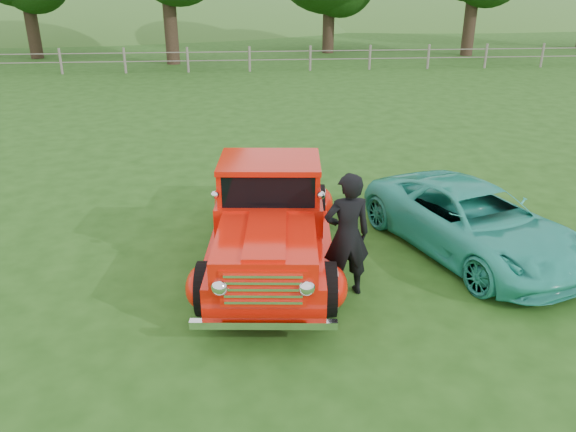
{
  "coord_description": "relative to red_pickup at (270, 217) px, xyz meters",
  "views": [
    {
      "loc": [
        -0.71,
        -6.35,
        4.32
      ],
      "look_at": [
        -0.02,
        1.2,
        1.08
      ],
      "focal_mm": 35.0,
      "sensor_mm": 36.0,
      "label": 1
    }
  ],
  "objects": [
    {
      "name": "ground",
      "position": [
        0.24,
        -1.83,
        -0.8
      ],
      "size": [
        140.0,
        140.0,
        0.0
      ],
      "primitive_type": "plane",
      "color": "#1E4512",
      "rests_on": "ground"
    },
    {
      "name": "distant_hills",
      "position": [
        -3.84,
        57.64,
        -5.34
      ],
      "size": [
        116.0,
        60.0,
        18.0
      ],
      "color": "#316525",
      "rests_on": "ground"
    },
    {
      "name": "fence_line",
      "position": [
        0.24,
        20.17,
        -0.19
      ],
      "size": [
        48.0,
        0.12,
        1.2
      ],
      "color": "gray",
      "rests_on": "ground"
    },
    {
      "name": "red_pickup",
      "position": [
        0.0,
        0.0,
        0.0
      ],
      "size": [
        2.59,
        5.13,
        1.78
      ],
      "rotation": [
        0.0,
        0.0,
        -0.1
      ],
      "color": "black",
      "rests_on": "ground"
    },
    {
      "name": "teal_sedan",
      "position": [
        3.37,
        0.05,
        -0.22
      ],
      "size": [
        3.19,
        4.53,
        1.15
      ],
      "primitive_type": "imported",
      "rotation": [
        0.0,
        0.0,
        0.34
      ],
      "color": "teal",
      "rests_on": "ground"
    },
    {
      "name": "man",
      "position": [
        1.03,
        -1.06,
        0.14
      ],
      "size": [
        0.72,
        0.52,
        1.87
      ],
      "primitive_type": "imported",
      "rotation": [
        0.0,
        0.0,
        3.25
      ],
      "color": "black",
      "rests_on": "ground"
    }
  ]
}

